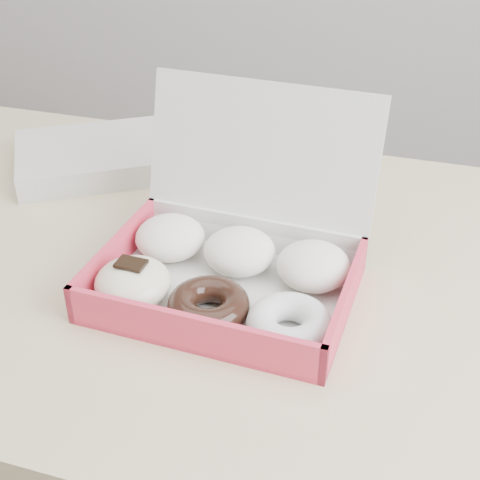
# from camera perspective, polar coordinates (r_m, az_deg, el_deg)

# --- Properties ---
(table) EXTENTS (1.20, 0.80, 0.75)m
(table) POSITION_cam_1_polar(r_m,az_deg,el_deg) (1.06, -11.50, -3.14)
(table) COLOR #CAB585
(table) RESTS_ON ground
(donut_box) EXTENTS (0.34, 0.31, 0.23)m
(donut_box) POSITION_cam_1_polar(r_m,az_deg,el_deg) (0.87, -1.07, -1.97)
(donut_box) COLOR silver
(donut_box) RESTS_ON table
(newspapers) EXTENTS (0.33, 0.32, 0.04)m
(newspapers) POSITION_cam_1_polar(r_m,az_deg,el_deg) (1.21, -12.38, 7.00)
(newspapers) COLOR silver
(newspapers) RESTS_ON table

